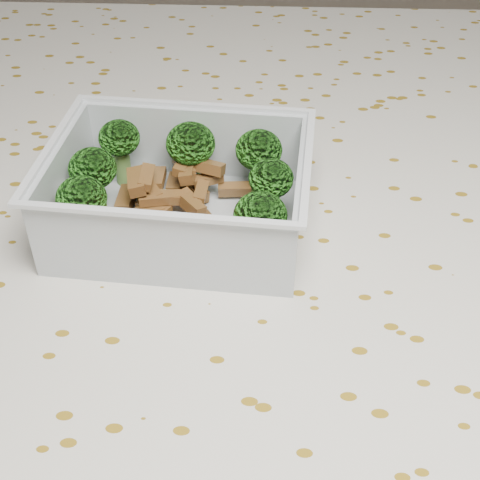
{
  "coord_description": "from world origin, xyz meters",
  "views": [
    {
      "loc": [
        0.02,
        -0.35,
        1.07
      ],
      "look_at": [
        0.0,
        -0.01,
        0.78
      ],
      "focal_mm": 50.0,
      "sensor_mm": 36.0,
      "label": 1
    }
  ],
  "objects": [
    {
      "name": "dining_table",
      "position": [
        0.0,
        0.0,
        0.67
      ],
      "size": [
        1.4,
        0.9,
        0.75
      ],
      "color": "brown",
      "rests_on": "ground"
    },
    {
      "name": "broccoli_florets",
      "position": [
        -0.04,
        0.05,
        0.8
      ],
      "size": [
        0.16,
        0.12,
        0.06
      ],
      "color": "#608C3F",
      "rests_on": "lunch_container"
    },
    {
      "name": "lunch_container",
      "position": [
        -0.04,
        0.04,
        0.78
      ],
      "size": [
        0.2,
        0.16,
        0.07
      ],
      "color": "silver",
      "rests_on": "tablecloth"
    },
    {
      "name": "meat_pile",
      "position": [
        -0.05,
        0.05,
        0.77
      ],
      "size": [
        0.1,
        0.07,
        0.03
      ],
      "color": "brown",
      "rests_on": "lunch_container"
    },
    {
      "name": "tablecloth",
      "position": [
        0.0,
        0.0,
        0.72
      ],
      "size": [
        1.46,
        0.96,
        0.19
      ],
      "color": "beige",
      "rests_on": "dining_table"
    },
    {
      "name": "sausage",
      "position": [
        -0.04,
        -0.01,
        0.78
      ],
      "size": [
        0.16,
        0.04,
        0.02
      ],
      "color": "#B9411D",
      "rests_on": "lunch_container"
    }
  ]
}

